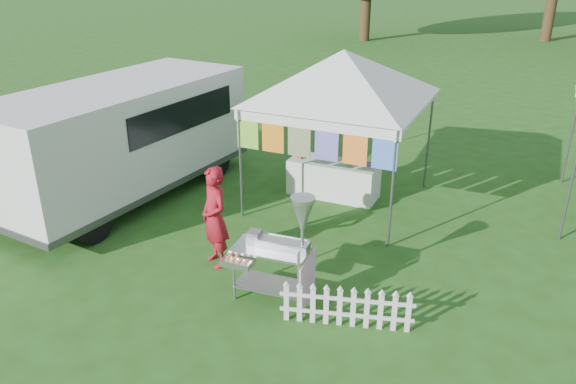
% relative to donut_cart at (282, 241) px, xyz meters
% --- Properties ---
extents(ground, '(120.00, 120.00, 0.00)m').
position_rel_donut_cart_xyz_m(ground, '(-0.47, 0.12, -0.97)').
color(ground, '#2B4F16').
rests_on(ground, ground).
extents(canopy_main, '(4.24, 4.24, 3.45)m').
position_rel_donut_cart_xyz_m(canopy_main, '(-0.47, 3.62, 2.01)').
color(canopy_main, '#59595E').
rests_on(canopy_main, ground).
extents(donut_cart, '(1.18, 0.90, 1.65)m').
position_rel_donut_cart_xyz_m(donut_cart, '(0.00, 0.00, 0.00)').
color(donut_cart, gray).
rests_on(donut_cart, ground).
extents(vendor, '(0.72, 0.66, 1.65)m').
position_rel_donut_cart_xyz_m(vendor, '(-1.40, 0.49, -0.15)').
color(vendor, maroon).
rests_on(vendor, ground).
extents(cargo_van, '(2.72, 5.69, 2.29)m').
position_rel_donut_cart_xyz_m(cargo_van, '(-4.49, 2.21, 0.26)').
color(cargo_van, silver).
rests_on(cargo_van, ground).
extents(picket_fence, '(1.74, 0.50, 0.56)m').
position_rel_donut_cart_xyz_m(picket_fence, '(1.03, -0.19, -0.69)').
color(picket_fence, silver).
rests_on(picket_fence, ground).
extents(display_table, '(1.80, 0.70, 0.73)m').
position_rel_donut_cart_xyz_m(display_table, '(-0.66, 3.82, -0.61)').
color(display_table, white).
rests_on(display_table, ground).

